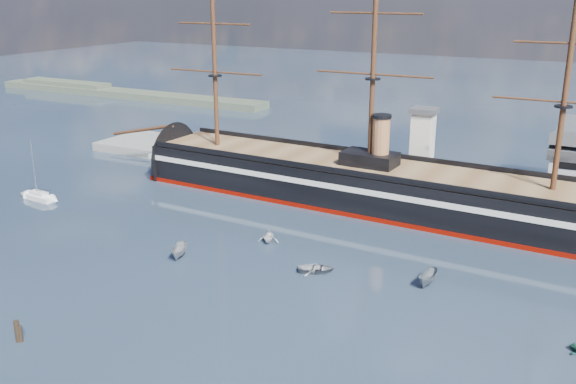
% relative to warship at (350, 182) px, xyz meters
% --- Properties ---
extents(ground, '(600.00, 600.00, 0.00)m').
position_rel_warship_xyz_m(ground, '(6.78, -20.00, -4.04)').
color(ground, '#1D2935').
rests_on(ground, ground).
extents(quay, '(180.00, 18.00, 2.00)m').
position_rel_warship_xyz_m(quay, '(16.78, 16.00, -4.04)').
color(quay, slate).
rests_on(quay, ground).
extents(quay_tower, '(5.00, 5.00, 15.00)m').
position_rel_warship_xyz_m(quay_tower, '(9.78, 13.00, 5.72)').
color(quay_tower, silver).
rests_on(quay_tower, ground).
extents(shoreline, '(120.00, 10.00, 4.00)m').
position_rel_warship_xyz_m(shoreline, '(-132.46, 75.00, -2.59)').
color(shoreline, '#3F4C38').
rests_on(shoreline, ground).
extents(warship, '(113.16, 19.45, 53.94)m').
position_rel_warship_xyz_m(warship, '(0.00, 0.00, 0.00)').
color(warship, black).
rests_on(warship, ground).
extents(sailboat, '(7.66, 2.89, 11.98)m').
position_rel_warship_xyz_m(sailboat, '(-53.66, -27.31, -3.28)').
color(sailboat, white).
rests_on(sailboat, ground).
extents(motorboat_a, '(6.36, 4.16, 2.39)m').
position_rel_warship_xyz_m(motorboat_a, '(-12.55, -36.91, -4.04)').
color(motorboat_a, gray).
rests_on(motorboat_a, ground).
extents(motorboat_b, '(2.74, 3.55, 1.55)m').
position_rel_warship_xyz_m(motorboat_b, '(8.24, -31.95, -4.04)').
color(motorboat_b, gray).
rests_on(motorboat_b, ground).
extents(motorboat_c, '(6.14, 2.55, 2.41)m').
position_rel_warship_xyz_m(motorboat_c, '(23.69, -28.42, -4.04)').
color(motorboat_c, slate).
rests_on(motorboat_c, ground).
extents(motorboat_d, '(6.82, 4.87, 2.30)m').
position_rel_warship_xyz_m(motorboat_d, '(-3.65, -25.09, -4.04)').
color(motorboat_d, silver).
rests_on(motorboat_d, ground).
extents(piling_near_left, '(0.64, 0.64, 3.40)m').
position_rel_warship_xyz_m(piling_near_left, '(-14.15, -65.46, -4.04)').
color(piling_near_left, black).
rests_on(piling_near_left, ground).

